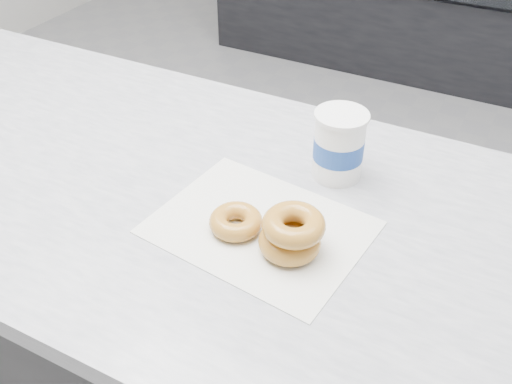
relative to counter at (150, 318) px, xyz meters
The scene contains 6 objects.
ground 0.75m from the counter, 90.00° to the left, with size 5.00×5.00×0.00m, color gray.
counter is the anchor object (origin of this frame).
wax_paper 0.55m from the counter, ahead, with size 0.34×0.26×0.00m, color silver.
donut_single 0.55m from the counter, 12.47° to the right, with size 0.09×0.09×0.03m, color #C68B36.
donut_stack 0.62m from the counter, ahead, with size 0.13×0.13×0.07m.
coffee_cup 0.65m from the counter, 23.01° to the left, with size 0.10×0.10×0.13m.
Camera 1 is at (0.63, -1.27, 1.53)m, focal length 40.00 mm.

